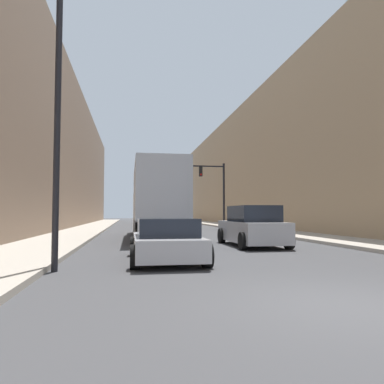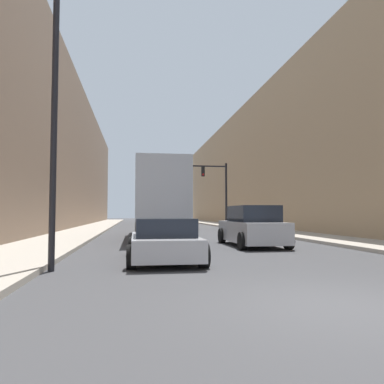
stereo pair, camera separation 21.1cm
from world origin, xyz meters
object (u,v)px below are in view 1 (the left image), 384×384
object	(u,v)px
traffic_signal_gantry	(207,183)
semi_truck	(155,200)
sedan_car	(166,240)
street_lamp	(58,78)
suv_car	(252,227)

from	to	relation	value
traffic_signal_gantry	semi_truck	bearing A→B (deg)	-115.26
sedan_car	street_lamp	xyz separation A→B (m)	(-2.91, -1.59, 4.25)
sedan_car	traffic_signal_gantry	xyz separation A→B (m)	(5.93, 22.60, 3.62)
traffic_signal_gantry	street_lamp	world-z (taller)	street_lamp
suv_car	traffic_signal_gantry	bearing A→B (deg)	84.62
street_lamp	suv_car	bearing A→B (deg)	40.59
sedan_car	suv_car	xyz separation A→B (m)	(4.23, 4.53, 0.21)
semi_truck	sedan_car	distance (m)	10.97
suv_car	traffic_signal_gantry	distance (m)	18.47
sedan_car	suv_car	bearing A→B (deg)	46.96
semi_truck	street_lamp	xyz separation A→B (m)	(-3.30, -12.43, 2.64)
semi_truck	street_lamp	distance (m)	13.12
semi_truck	traffic_signal_gantry	xyz separation A→B (m)	(5.55, 11.77, 2.00)
street_lamp	semi_truck	bearing A→B (deg)	75.15
semi_truck	suv_car	bearing A→B (deg)	-58.60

